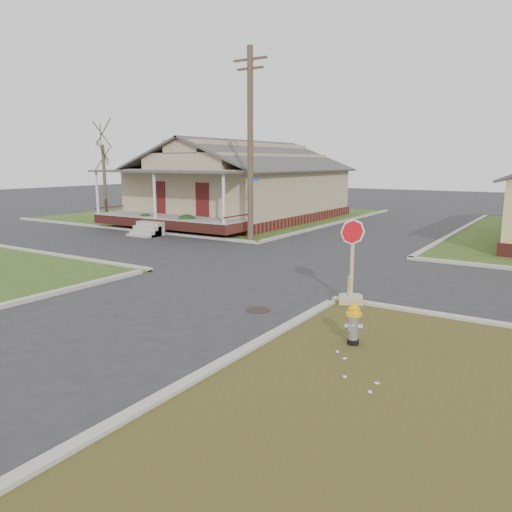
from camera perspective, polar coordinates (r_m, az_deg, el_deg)
The scene contains 11 objects.
ground at distance 14.70m, azimuth -6.03°, elevation -4.36°, with size 120.00×120.00×0.00m, color #2A2A2C.
verge_far_left at distance 36.59m, azimuth -4.34°, elevation 4.72°, with size 19.00×19.00×0.05m, color #2D491A.
curbs at distance 18.75m, azimuth 3.55°, elevation -1.04°, with size 80.00×40.00×0.12m, color #AFA99E, non-canonical shape.
manhole at distance 13.07m, azimuth 0.19°, elevation -6.19°, with size 0.64×0.64×0.01m, color black.
corner_house at distance 33.61m, azimuth -1.63°, elevation 8.07°, with size 10.10×15.50×5.30m.
utility_pole at distance 23.89m, azimuth -0.66°, elevation 12.74°, with size 1.80×0.28×9.00m.
tree_far_left at distance 35.46m, azimuth -16.91°, elevation 8.12°, with size 0.22×0.22×4.90m, color #433426.
fire_hydrant at distance 10.64m, azimuth 11.11°, elevation -7.41°, with size 0.33×0.33×0.88m.
stop_sign at distance 13.73m, azimuth 10.83°, elevation -3.24°, with size 0.65×0.63×2.28m.
hedge_left at distance 28.79m, azimuth -12.52°, elevation 3.90°, with size 1.26×1.03×0.96m, color #143613.
hedge_right at distance 26.95m, azimuth -7.88°, elevation 3.69°, with size 1.36×1.12×1.04m, color #143613.
Camera 1 is at (8.92, -11.05, 3.80)m, focal length 35.00 mm.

